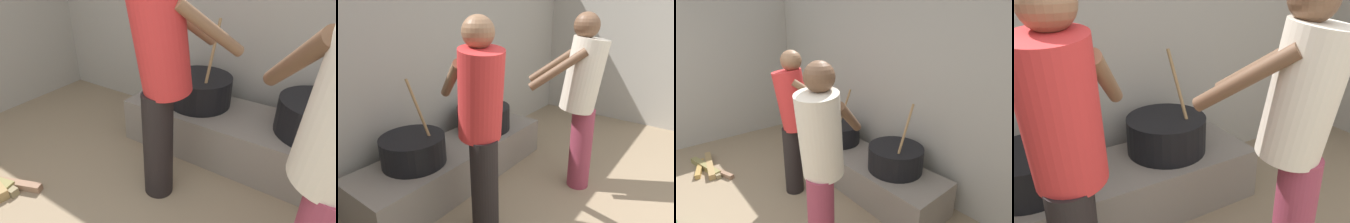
% 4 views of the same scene
% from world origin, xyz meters
% --- Properties ---
extents(block_enclosure_rear, '(5.46, 0.20, 2.35)m').
position_xyz_m(block_enclosure_rear, '(0.00, 2.61, 1.18)').
color(block_enclosure_rear, '#9E998E').
rests_on(block_enclosure_rear, ground_plane).
extents(hearth_ledge, '(2.02, 0.60, 0.38)m').
position_xyz_m(hearth_ledge, '(-0.08, 2.09, 0.19)').
color(hearth_ledge, slate).
rests_on(hearth_ledge, ground_plane).
extents(cooking_pot_main, '(0.53, 0.53, 0.69)m').
position_xyz_m(cooking_pot_main, '(-0.53, 2.12, 0.50)').
color(cooking_pot_main, black).
rests_on(cooking_pot_main, hearth_ledge).
extents(cooking_pot_secondary, '(0.56, 0.56, 0.70)m').
position_xyz_m(cooking_pot_secondary, '(0.38, 2.14, 0.50)').
color(cooking_pot_secondary, black).
rests_on(cooking_pot_secondary, hearth_ledge).
extents(cook_in_cream_shirt, '(0.62, 0.73, 1.58)m').
position_xyz_m(cook_in_cream_shirt, '(0.52, 1.13, 0.91)').
color(cook_in_cream_shirt, '#8C3347').
rests_on(cook_in_cream_shirt, ground_plane).
extents(cook_in_red_shirt, '(0.60, 0.73, 1.58)m').
position_xyz_m(cook_in_red_shirt, '(-0.44, 1.44, 0.90)').
color(cook_in_red_shirt, black).
rests_on(cook_in_red_shirt, ground_plane).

